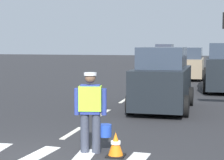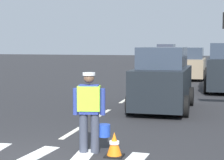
{
  "view_description": "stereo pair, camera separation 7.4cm",
  "coord_description": "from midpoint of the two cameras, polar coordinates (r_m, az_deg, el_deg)",
  "views": [
    {
      "loc": [
        3.47,
        -6.77,
        2.27
      ],
      "look_at": [
        0.3,
        5.61,
        1.1
      ],
      "focal_mm": 64.75,
      "sensor_mm": 36.0,
      "label": 1
    },
    {
      "loc": [
        3.54,
        -6.76,
        2.27
      ],
      "look_at": [
        0.3,
        5.61,
        1.1
      ],
      "focal_mm": 64.75,
      "sensor_mm": 36.0,
      "label": 2
    }
  ],
  "objects": [
    {
      "name": "lane_center_line",
      "position": [
        32.24,
        8.4,
        1.13
      ],
      "size": [
        0.14,
        46.4,
        0.01
      ],
      "color": "silver",
      "rests_on": "ground"
    },
    {
      "name": "traffic_cone_near",
      "position": [
        8.18,
        0.59,
        -9.1
      ],
      "size": [
        0.36,
        0.36,
        0.5
      ],
      "color": "black",
      "rests_on": "ground"
    },
    {
      "name": "car_oncoming_third",
      "position": [
        41.12,
        7.7,
        3.42
      ],
      "size": [
        2.08,
        4.35,
        2.18
      ],
      "color": "red",
      "rests_on": "ground"
    },
    {
      "name": "car_outgoing_far",
      "position": [
        26.06,
        11.23,
        2.16
      ],
      "size": [
        1.88,
        4.25,
        2.0
      ],
      "color": "gray",
      "rests_on": "ground"
    },
    {
      "name": "road_worker",
      "position": [
        8.34,
        -2.83,
        -4.01
      ],
      "size": [
        0.74,
        0.47,
        1.67
      ],
      "color": "#383D4C",
      "rests_on": "ground"
    },
    {
      "name": "ground_plane",
      "position": [
        28.08,
        7.46,
        0.54
      ],
      "size": [
        96.0,
        96.0,
        0.0
      ],
      "primitive_type": "plane",
      "color": "#28282B"
    },
    {
      "name": "crosswalk_stripes",
      "position": [
        8.24,
        -11.32,
        -10.81
      ],
      "size": [
        4.47,
        1.92,
        0.01
      ],
      "color": "white",
      "rests_on": "ground"
    },
    {
      "name": "car_outgoing_ahead",
      "position": [
        13.78,
        7.31,
        -0.15
      ],
      "size": [
        1.94,
        3.88,
        2.13
      ],
      "color": "black",
      "rests_on": "ground"
    }
  ]
}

